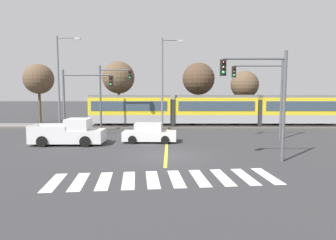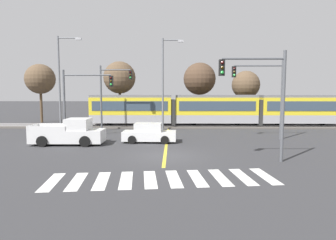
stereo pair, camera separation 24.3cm
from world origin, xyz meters
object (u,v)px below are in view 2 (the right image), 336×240
Objects in this scene: traffic_light_near_right at (262,89)px; bare_tree_far_west at (40,79)px; bare_tree_east at (200,79)px; sedan_crossing at (149,133)px; street_lamp_west at (61,77)px; light_rail_tram at (216,109)px; pickup_truck at (70,133)px; street_lamp_centre at (165,79)px; bare_tree_far_east at (246,85)px; bare_tree_west at (120,78)px; traffic_light_mid_right at (266,87)px; traffic_light_far_left at (111,89)px; traffic_light_mid_left at (81,93)px.

traffic_light_near_right is 30.47m from bare_tree_far_west.
traffic_light_near_right is 0.82× the size of bare_tree_east.
street_lamp_west reaches higher than sedan_crossing.
light_rail_tram reaches higher than pickup_truck.
street_lamp_centre is (10.62, 0.14, -0.15)m from street_lamp_west.
street_lamp_centre reaches higher than bare_tree_far_east.
pickup_truck is 15.81m from bare_tree_west.
bare_tree_east is at bearing 55.99° from pickup_truck.
traffic_light_far_left is at bearing 160.03° from traffic_light_mid_right.
bare_tree_west is 15.84m from bare_tree_far_east.
bare_tree_far_east reaches higher than pickup_truck.
traffic_light_mid_left is 16.08m from bare_tree_far_west.
bare_tree_east is at bearing 29.15° from street_lamp_west.
bare_tree_far_east is (15.39, 7.91, 0.51)m from traffic_light_far_left.
light_rail_tram is at bearing 90.75° from traffic_light_near_right.
street_lamp_centre is (-5.66, -2.75, 3.24)m from light_rail_tram.
street_lamp_west is 10.62m from street_lamp_centre.
traffic_light_near_right is 0.96× the size of traffic_light_far_left.
bare_tree_west is at bearing 139.21° from traffic_light_mid_right.
sedan_crossing is 0.44× the size of street_lamp_west.
traffic_light_mid_left is at bearing -145.30° from light_rail_tram.
street_lamp_centre is at bearing 50.80° from pickup_truck.
traffic_light_near_right is (12.87, -5.38, 3.31)m from pickup_truck.
pickup_truck is 23.43m from bare_tree_far_east.
bare_tree_east is at bearing 51.66° from traffic_light_mid_left.
bare_tree_west reaches higher than bare_tree_far_east.
street_lamp_west is (-3.80, 5.75, 1.56)m from traffic_light_mid_left.
traffic_light_far_left is at bearing 130.70° from traffic_light_near_right.
sedan_crossing is 10.36m from traffic_light_mid_right.
street_lamp_west reaches higher than bare_tree_east.
traffic_light_near_right is 15.18m from street_lamp_centre.
traffic_light_mid_right is 27.89m from bare_tree_far_west.
light_rail_tram is 7.08m from street_lamp_centre.
traffic_light_far_left is at bearing -136.93° from bare_tree_east.
street_lamp_west is at bearing 163.21° from traffic_light_mid_right.
pickup_truck is 0.81× the size of traffic_light_mid_right.
traffic_light_mid_left is at bearing -94.84° from bare_tree_west.
sedan_crossing is at bearing 10.68° from pickup_truck.
light_rail_tram is at bearing 108.38° from traffic_light_mid_right.
traffic_light_mid_left is (-5.80, 1.55, 3.18)m from sedan_crossing.
traffic_light_mid_left is 18.04m from bare_tree_east.
bare_tree_east is at bearing 106.67° from traffic_light_mid_right.
bare_tree_west is (10.28, -0.73, 0.14)m from bare_tree_far_west.
bare_tree_east is (-4.23, 14.11, 1.22)m from traffic_light_mid_right.
traffic_light_mid_right is (2.66, 8.02, 0.23)m from traffic_light_near_right.
street_lamp_west is at bearing -160.80° from bare_tree_far_east.
sedan_crossing is 0.45× the size of street_lamp_centre.
bare_tree_far_east is at bearing 52.69° from sedan_crossing.
bare_tree_far_east is at bearing 42.54° from pickup_truck.
traffic_light_near_right is 0.67× the size of street_lamp_centre.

